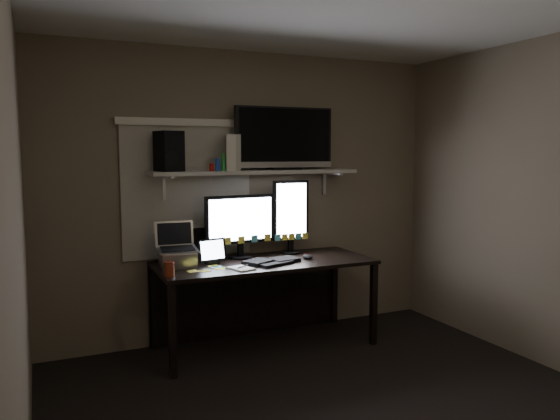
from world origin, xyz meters
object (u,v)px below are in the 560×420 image
keyboard (271,261)px  tablet (212,251)px  tv (284,139)px  monitor_landscape (240,226)px  monitor_portrait (291,216)px  laptop (178,245)px  desk (259,279)px  game_console (231,153)px  cup (169,269)px  speaker (169,151)px  mouse (308,257)px

keyboard → tablet: tablet is taller
tv → monitor_landscape: bearing=-176.1°
monitor_portrait → laptop: 1.09m
desk → monitor_portrait: size_ratio=2.69×
tablet → tv: bearing=3.7°
keyboard → game_console: (-0.24, 0.28, 0.88)m
keyboard → game_console: size_ratio=1.57×
laptop → tv: tv is taller
monitor_landscape → desk: bearing=-36.2°
desk → keyboard: keyboard is taller
cup → speaker: (0.11, 0.44, 0.86)m
tv → tablet: bearing=-166.1°
game_console → tv: bearing=21.7°
keyboard → cup: 0.89m
monitor_landscape → monitor_portrait: 0.49m
desk → keyboard: size_ratio=3.87×
keyboard → speaker: 1.21m
laptop → cup: 0.35m
desk → cup: (-0.85, -0.36, 0.23)m
desk → tv: size_ratio=2.00×
mouse → tv: 1.05m
laptop → speaker: size_ratio=1.08×
cup → game_console: game_console is taller
desk → tv: (0.28, 0.11, 1.20)m
monitor_landscape → cup: size_ratio=5.83×
desk → game_console: 1.10m
monitor_portrait → cup: monitor_portrait is taller
tablet → cup: (-0.41, -0.30, -0.05)m
speaker → mouse: bearing=-27.2°
desk → mouse: bearing=-27.8°
desk → cup: cup is taller
game_console → keyboard: bearing=-30.4°
desk → game_console: size_ratio=6.06×
tv → speaker: tv is taller
monitor_landscape → speaker: (-0.60, -0.01, 0.63)m
desk → tablet: tablet is taller
desk → monitor_portrait: monitor_portrait is taller
cup → tv: bearing=22.4°
tv → game_console: (-0.50, -0.03, -0.12)m
laptop → cup: laptop is taller
mouse → cup: size_ratio=1.01×
mouse → desk: bearing=144.7°
desk → monitor_landscape: (-0.14, 0.08, 0.46)m
monitor_portrait → game_console: bearing=-175.5°
desk → tv: tv is taller
monitor_portrait → speaker: size_ratio=2.09×
keyboard → speaker: speaker is taller
mouse → game_console: size_ratio=0.37×
laptop → game_console: (0.50, 0.13, 0.73)m
monitor_landscape → tablet: (-0.30, -0.15, -0.17)m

